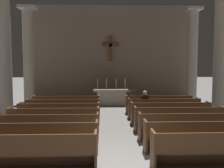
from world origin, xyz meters
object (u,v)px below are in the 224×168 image
Objects in this scene: pew_right_row_4 at (178,119)px; candlestick_inner_left at (106,86)px; pew_right_row_6 at (164,108)px; pew_left_row_2 at (39,138)px; pew_right_row_7 at (159,104)px; column_right_second at (221,57)px; altar at (111,97)px; candlestick_outer_left at (98,86)px; pew_right_row_5 at (170,113)px; pew_left_row_3 at (48,127)px; pew_left_row_4 at (54,120)px; lone_worshipper at (145,104)px; pew_right_row_2 at (202,136)px; pew_right_row_3 at (188,126)px; pew_left_row_6 at (63,109)px; column_left_second at (4,57)px; pew_left_row_5 at (59,114)px; pew_left_row_7 at (67,105)px; column_left_third at (29,58)px; lectern at (132,99)px; pew_left_row_1 at (27,152)px; column_right_third at (192,58)px; candlestick_inner_right at (116,86)px; candlestick_outer_right at (125,86)px; pew_right_row_1 at (220,149)px.

candlestick_inner_left reaches higher than pew_right_row_4.
pew_left_row_2 is at bearing -135.87° from pew_right_row_6.
pew_right_row_7 is at bearing 50.49° from pew_left_row_2.
column_right_second reaches higher than altar.
candlestick_outer_left is at bearing 118.02° from pew_right_row_4.
pew_right_row_5 is at bearing 90.00° from pew_right_row_4.
pew_left_row_4 is (0.00, 1.15, 0.00)m from pew_left_row_3.
lone_worshipper reaches higher than pew_right_row_4.
pew_right_row_2 is 1.15m from pew_right_row_3.
pew_left_row_2 is 6.60m from pew_right_row_6.
pew_left_row_3 is 2.56× the size of lone_worshipper.
pew_right_row_5 is at bearing -61.42° from candlestick_inner_left.
column_left_second reaches higher than pew_left_row_6.
pew_right_row_6 is 1.54× the size of altar.
lone_worshipper is (-0.92, -1.11, 0.22)m from pew_right_row_7.
pew_left_row_5 and pew_left_row_7 have the same top height.
column_left_third is at bearing 124.96° from pew_left_row_6.
altar is 1.65m from lectern.
pew_right_row_2 is at bearing 0.00° from pew_left_row_2.
pew_left_row_4 is at bearing -154.12° from pew_right_row_6.
pew_left_row_1 is 1.00× the size of pew_left_row_6.
altar is at bearing 105.84° from pew_right_row_2.
pew_left_row_6 is at bearing 90.00° from pew_left_row_5.
pew_right_row_3 is 7.71m from candlestick_inner_left.
pew_left_row_1 is at bearing -127.77° from column_right_third.
pew_right_row_4 is at bearing 90.00° from pew_right_row_3.
pew_left_row_3 is 8.06m from column_left_third.
column_left_second is at bearing 156.79° from pew_left_row_5.
pew_left_row_3 is at bearing -90.00° from pew_left_row_4.
lectern is at bearing 54.14° from pew_left_row_4.
lectern is 2.54m from lone_worshipper.
pew_left_row_1 is at bearing -105.70° from candlestick_inner_right.
pew_left_row_2 is 2.30m from pew_left_row_4.
pew_right_row_3 is 2.56× the size of lone_worshipper.
lectern is at bearing 36.04° from pew_left_row_6.
candlestick_outer_right reaches higher than pew_right_row_2.
pew_right_row_5 is at bearing 13.63° from pew_left_row_4.
candlestick_inner_left is at bearing 71.12° from pew_left_row_4.
pew_left_row_3 is 1.54× the size of altar.
pew_left_row_3 is (0.00, 2.30, 0.00)m from pew_left_row_1.
candlestick_outer_right is (3.22, 6.05, 0.73)m from pew_left_row_4.
column_left_third is at bearing 127.77° from pew_right_row_1.
pew_right_row_1 is 9.64m from candlestick_outer_right.
pew_right_row_3 is (4.74, -3.45, 0.00)m from pew_left_row_6.
pew_left_row_2 is 1.00× the size of pew_left_row_3.
pew_left_row_4 is at bearing 166.37° from pew_right_row_3.
column_right_third reaches higher than candlestick_outer_left.
altar is at bearing 122.28° from pew_right_row_6.
pew_left_row_7 and pew_right_row_4 have the same top height.
pew_right_row_2 and pew_right_row_6 have the same top height.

